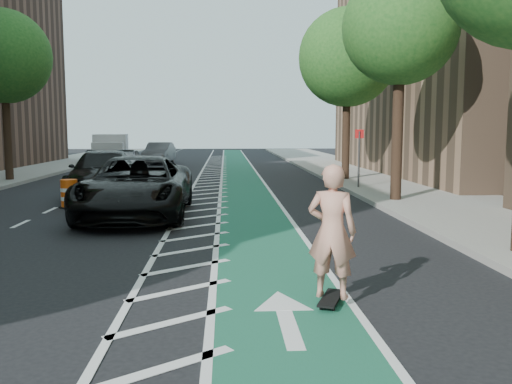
{
  "coord_description": "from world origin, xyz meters",
  "views": [
    {
      "loc": [
        2.21,
        -9.61,
        2.49
      ],
      "look_at": [
        2.88,
        2.34,
        1.1
      ],
      "focal_mm": 38.0,
      "sensor_mm": 36.0,
      "label": 1
    }
  ],
  "objects": [
    {
      "name": "skateboard",
      "position": [
        3.7,
        -2.19,
        0.09
      ],
      "size": [
        0.53,
        0.87,
        0.11
      ],
      "rotation": [
        0.0,
        0.0,
        -0.37
      ],
      "color": "black",
      "rests_on": "ground"
    },
    {
      "name": "barrel_a",
      "position": [
        -2.77,
        7.81,
        0.42
      ],
      "size": [
        0.66,
        0.66,
        0.9
      ],
      "color": "#E94F0C",
      "rests_on": "ground"
    },
    {
      "name": "bike_lane",
      "position": [
        3.0,
        10.0,
        0.01
      ],
      "size": [
        2.0,
        90.0,
        0.01
      ],
      "primitive_type": "cube",
      "color": "#18553A",
      "rests_on": "ground"
    },
    {
      "name": "suv_far",
      "position": [
        -2.4,
        11.09,
        0.83
      ],
      "size": [
        2.95,
        5.97,
        1.67
      ],
      "primitive_type": "imported",
      "rotation": [
        0.0,
        0.0,
        0.11
      ],
      "color": "black",
      "rests_on": "ground"
    },
    {
      "name": "tree_l_d",
      "position": [
        -7.9,
        16.0,
        5.77
      ],
      "size": [
        4.2,
        4.2,
        7.9
      ],
      "color": "#382619",
      "rests_on": "ground"
    },
    {
      "name": "car_grey",
      "position": [
        -2.57,
        29.96,
        0.77
      ],
      "size": [
        1.97,
        4.76,
        1.53
      ],
      "primitive_type": "imported",
      "rotation": [
        0.0,
        0.0,
        -0.08
      ],
      "color": "#5A595F",
      "rests_on": "ground"
    },
    {
      "name": "barrel_c",
      "position": [
        -3.09,
        19.0,
        0.47
      ],
      "size": [
        0.73,
        0.73,
        0.99
      ],
      "color": "#FF630D",
      "rests_on": "ground"
    },
    {
      "name": "buffer_strip",
      "position": [
        1.5,
        10.0,
        0.01
      ],
      "size": [
        1.4,
        90.0,
        0.01
      ],
      "primitive_type": "cube",
      "color": "silver",
      "rests_on": "ground"
    },
    {
      "name": "sidewalk_right",
      "position": [
        9.5,
        10.0,
        0.07
      ],
      "size": [
        5.0,
        90.0,
        0.15
      ],
      "primitive_type": "cube",
      "color": "gray",
      "rests_on": "ground"
    },
    {
      "name": "box_truck",
      "position": [
        -6.25,
        30.86,
        0.97
      ],
      "size": [
        2.82,
        5.28,
        2.11
      ],
      "rotation": [
        0.0,
        0.0,
        0.12
      ],
      "color": "silver",
      "rests_on": "ground"
    },
    {
      "name": "tree_r_d",
      "position": [
        7.9,
        16.0,
        5.77
      ],
      "size": [
        4.2,
        4.2,
        7.9
      ],
      "color": "#382619",
      "rests_on": "ground"
    },
    {
      "name": "curb_right",
      "position": [
        7.05,
        10.0,
        0.08
      ],
      "size": [
        0.12,
        90.0,
        0.16
      ],
      "primitive_type": "cube",
      "color": "gray",
      "rests_on": "ground"
    },
    {
      "name": "tree_r_c",
      "position": [
        7.9,
        8.0,
        5.77
      ],
      "size": [
        4.2,
        4.2,
        7.9
      ],
      "color": "#382619",
      "rests_on": "ground"
    },
    {
      "name": "barrel_b",
      "position": [
        -1.8,
        10.83,
        0.45
      ],
      "size": [
        0.7,
        0.7,
        0.96
      ],
      "color": "#D55A0B",
      "rests_on": "ground"
    },
    {
      "name": "sign_post",
      "position": [
        7.6,
        12.0,
        1.35
      ],
      "size": [
        0.35,
        0.08,
        2.47
      ],
      "color": "#4C4C4C",
      "rests_on": "ground"
    },
    {
      "name": "car_silver",
      "position": [
        -3.59,
        22.26,
        0.71
      ],
      "size": [
        1.74,
        4.17,
        1.41
      ],
      "primitive_type": "imported",
      "rotation": [
        0.0,
        0.0,
        0.02
      ],
      "color": "#97969B",
      "rests_on": "ground"
    },
    {
      "name": "skateboarder",
      "position": [
        3.7,
        -2.19,
        1.07
      ],
      "size": [
        0.81,
        0.68,
        1.9
      ],
      "primitive_type": "imported",
      "rotation": [
        0.0,
        0.0,
        2.77
      ],
      "color": "tan",
      "rests_on": "skateboard"
    },
    {
      "name": "suv_near",
      "position": [
        -0.31,
        5.88,
        0.86
      ],
      "size": [
        2.92,
        6.23,
        1.72
      ],
      "primitive_type": "imported",
      "rotation": [
        0.0,
        0.0,
        0.01
      ],
      "color": "black",
      "rests_on": "ground"
    },
    {
      "name": "ground",
      "position": [
        0.0,
        0.0,
        0.0
      ],
      "size": [
        120.0,
        120.0,
        0.0
      ],
      "primitive_type": "plane",
      "color": "black",
      "rests_on": "ground"
    }
  ]
}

